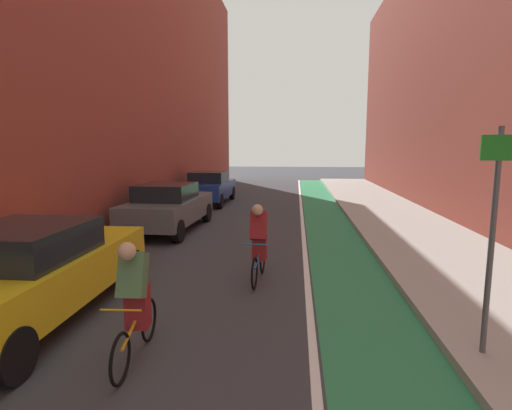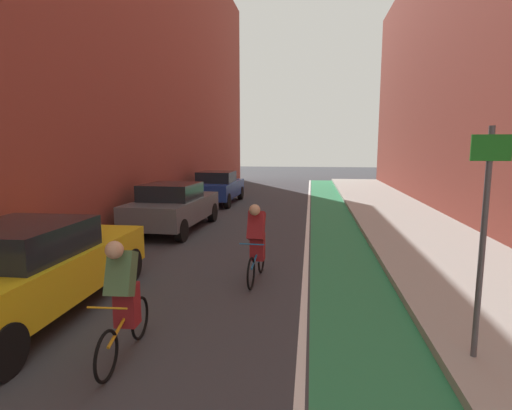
# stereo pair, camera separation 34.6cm
# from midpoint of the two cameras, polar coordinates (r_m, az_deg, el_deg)

# --- Properties ---
(ground_plane) EXTENTS (86.18, 86.18, 0.00)m
(ground_plane) POSITION_cam_midpoint_polar(r_m,az_deg,el_deg) (11.52, -1.18, -5.30)
(ground_plane) COLOR #38383D
(bike_lane_paint) EXTENTS (1.60, 39.17, 0.00)m
(bike_lane_paint) POSITION_cam_midpoint_polar(r_m,az_deg,el_deg) (13.37, 11.89, -3.56)
(bike_lane_paint) COLOR #2D8451
(bike_lane_paint) RESTS_ON ground
(lane_divider_stripe) EXTENTS (0.12, 39.17, 0.00)m
(lane_divider_stripe) POSITION_cam_midpoint_polar(r_m,az_deg,el_deg) (13.34, 8.02, -3.49)
(lane_divider_stripe) COLOR white
(lane_divider_stripe) RESTS_ON ground
(sidewalk_right) EXTENTS (3.45, 39.17, 0.14)m
(sidewalk_right) POSITION_cam_midpoint_polar(r_m,az_deg,el_deg) (13.78, 22.44, -3.38)
(sidewalk_right) COLOR #A8A59E
(sidewalk_right) RESTS_ON ground
(building_facade_left) EXTENTS (3.00, 39.17, 13.03)m
(building_facade_left) POSITION_cam_midpoint_polar(r_m,az_deg,el_deg) (15.34, -21.70, 22.11)
(building_facade_left) COLOR brown
(building_facade_left) RESTS_ON ground
(building_facade_right) EXTENTS (2.40, 35.17, 11.92)m
(building_facade_right) POSITION_cam_midpoint_polar(r_m,az_deg,el_deg) (16.70, 32.08, 18.31)
(building_facade_right) COLOR brown
(building_facade_right) RESTS_ON ground
(parked_sedan_yellow_cab) EXTENTS (1.97, 4.62, 1.53)m
(parked_sedan_yellow_cab) POSITION_cam_midpoint_polar(r_m,az_deg,el_deg) (7.36, -28.05, -7.82)
(parked_sedan_yellow_cab) COLOR yellow
(parked_sedan_yellow_cab) RESTS_ON ground
(parked_sedan_gray) EXTENTS (2.02, 4.39, 1.53)m
(parked_sedan_gray) POSITION_cam_midpoint_polar(r_m,az_deg,el_deg) (13.34, -10.84, -0.14)
(parked_sedan_gray) COLOR #595B60
(parked_sedan_gray) RESTS_ON ground
(parked_sedan_blue) EXTENTS (1.90, 4.23, 1.53)m
(parked_sedan_blue) POSITION_cam_midpoint_polar(r_m,az_deg,el_deg) (19.32, -4.94, 2.54)
(parked_sedan_blue) COLOR navy
(parked_sedan_blue) RESTS_ON ground
(cyclist_mid) EXTENTS (0.48, 1.65, 1.58)m
(cyclist_mid) POSITION_cam_midpoint_polar(r_m,az_deg,el_deg) (5.47, -16.44, -12.40)
(cyclist_mid) COLOR black
(cyclist_mid) RESTS_ON ground
(cyclist_trailing) EXTENTS (0.48, 1.67, 1.59)m
(cyclist_trailing) POSITION_cam_midpoint_polar(r_m,az_deg,el_deg) (8.16, 1.30, -5.19)
(cyclist_trailing) COLOR black
(cyclist_trailing) RESTS_ON ground
(street_sign_post) EXTENTS (0.44, 0.07, 2.80)m
(street_sign_post) POSITION_cam_midpoint_polar(r_m,az_deg,el_deg) (5.54, 31.07, -2.35)
(street_sign_post) COLOR #4C4C51
(street_sign_post) RESTS_ON sidewalk_right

